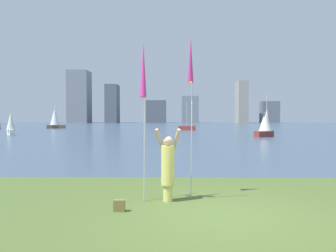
% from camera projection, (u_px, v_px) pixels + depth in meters
% --- Properties ---
extents(ground, '(120.00, 138.00, 0.12)m').
position_uv_depth(ground, '(178.00, 129.00, 57.94)').
color(ground, '#475B28').
extents(person, '(0.67, 0.49, 1.82)m').
position_uv_depth(person, '(168.00, 165.00, 8.25)').
color(person, '#D8CC66').
rests_on(person, ground).
extents(kite_flag_left, '(0.16, 0.54, 3.92)m').
position_uv_depth(kite_flag_left, '(143.00, 73.00, 7.99)').
color(kite_flag_left, '#B2B2B7').
rests_on(kite_flag_left, ground).
extents(kite_flag_right, '(0.16, 0.74, 4.15)m').
position_uv_depth(kite_flag_right, '(191.00, 65.00, 8.62)').
color(kite_flag_right, '#B2B2B7').
rests_on(kite_flag_right, ground).
extents(bag, '(0.25, 0.13, 0.26)m').
position_uv_depth(bag, '(119.00, 206.00, 7.36)').
color(bag, olive).
rests_on(bag, ground).
extents(sailboat_2, '(3.32, 1.86, 4.93)m').
position_uv_depth(sailboat_2, '(55.00, 119.00, 59.91)').
color(sailboat_2, brown).
rests_on(sailboat_2, ground).
extents(sailboat_5, '(1.53, 1.85, 3.56)m').
position_uv_depth(sailboat_5, '(11.00, 124.00, 38.11)').
color(sailboat_5, white).
rests_on(sailboat_5, ground).
extents(sailboat_6, '(2.46, 2.20, 3.61)m').
position_uv_depth(sailboat_6, '(265.00, 124.00, 34.85)').
color(sailboat_6, maroon).
rests_on(sailboat_6, ground).
extents(sailboat_7, '(1.00, 1.87, 4.90)m').
position_uv_depth(sailboat_7, '(267.00, 122.00, 41.20)').
color(sailboat_7, '#333D51').
rests_on(sailboat_7, ground).
extents(sailboat_8, '(2.72, 1.00, 4.45)m').
position_uv_depth(sailboat_8, '(187.00, 128.00, 52.02)').
color(sailboat_8, maroon).
rests_on(sailboat_8, ground).
extents(skyline_tower_0, '(6.94, 7.50, 17.89)m').
position_uv_depth(skyline_tower_0, '(79.00, 97.00, 114.47)').
color(skyline_tower_0, gray).
rests_on(skyline_tower_0, ground).
extents(skyline_tower_1, '(4.13, 7.22, 13.22)m').
position_uv_depth(skyline_tower_1, '(112.00, 104.00, 115.45)').
color(skyline_tower_1, '#565B66').
rests_on(skyline_tower_1, ground).
extents(skyline_tower_2, '(6.84, 6.04, 7.73)m').
position_uv_depth(skyline_tower_2, '(156.00, 112.00, 115.21)').
color(skyline_tower_2, '#565B66').
rests_on(skyline_tower_2, ground).
extents(skyline_tower_3, '(5.83, 4.76, 9.32)m').
position_uv_depth(skyline_tower_3, '(190.00, 109.00, 116.86)').
color(skyline_tower_3, gray).
rests_on(skyline_tower_3, ground).
extents(skyline_tower_4, '(3.24, 6.89, 14.09)m').
position_uv_depth(skyline_tower_4, '(242.00, 102.00, 112.60)').
color(skyline_tower_4, gray).
rests_on(skyline_tower_4, ground).
extents(skyline_tower_5, '(6.17, 3.78, 7.48)m').
position_uv_depth(skyline_tower_5, '(270.00, 112.00, 115.27)').
color(skyline_tower_5, slate).
rests_on(skyline_tower_5, ground).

